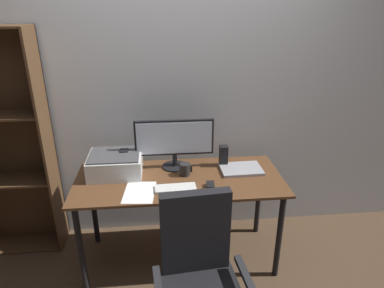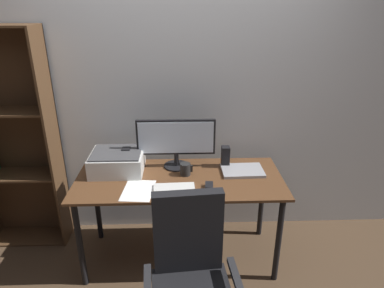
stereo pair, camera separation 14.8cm
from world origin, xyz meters
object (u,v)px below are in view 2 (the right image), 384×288
object	(u,v)px
printer	(117,161)
office_chair	(191,288)
desk	(179,188)
monitor	(176,140)
laptop	(242,171)
bookshelf	(13,144)
mouse	(209,186)
speaker_right	(225,157)
speaker_left	(127,158)
coffee_mug	(185,169)
keyboard	(174,188)

from	to	relation	value
printer	office_chair	world-z (taller)	office_chair
desk	monitor	distance (m)	0.37
laptop	bookshelf	world-z (taller)	bookshelf
mouse	speaker_right	bearing A→B (deg)	70.78
desk	speaker_left	size ratio (longest dim) A/B	9.15
monitor	bookshelf	size ratio (longest dim) A/B	0.34
coffee_mug	laptop	xyz separation A→B (m)	(0.44, 0.03, -0.04)
mouse	office_chair	xyz separation A→B (m)	(-0.15, -0.64, -0.30)
keyboard	bookshelf	size ratio (longest dim) A/B	0.16
monitor	speaker_right	bearing A→B (deg)	-1.16
coffee_mug	laptop	bearing A→B (deg)	4.15
mouse	speaker_right	xyz separation A→B (m)	(0.16, 0.35, 0.07)
laptop	office_chair	world-z (taller)	office_chair
speaker_right	office_chair	xyz separation A→B (m)	(-0.31, -0.98, -0.37)
keyboard	speaker_right	size ratio (longest dim) A/B	1.71
speaker_right	printer	xyz separation A→B (m)	(-0.85, -0.05, -0.00)
desk	laptop	xyz separation A→B (m)	(0.49, 0.08, 0.10)
mouse	coffee_mug	size ratio (longest dim) A/B	1.00
monitor	bookshelf	bearing A→B (deg)	173.86
desk	monitor	world-z (taller)	monitor
desk	laptop	distance (m)	0.51
desk	coffee_mug	distance (m)	0.15
monitor	laptop	distance (m)	0.57
coffee_mug	laptop	world-z (taller)	coffee_mug
coffee_mug	mouse	bearing A→B (deg)	-51.81
speaker_left	printer	bearing A→B (deg)	-143.05
keyboard	speaker_left	distance (m)	0.52
monitor	coffee_mug	bearing A→B (deg)	-64.05
monitor	office_chair	bearing A→B (deg)	-85.13
coffee_mug	keyboard	bearing A→B (deg)	-111.86
keyboard	speaker_left	size ratio (longest dim) A/B	1.71
laptop	coffee_mug	bearing A→B (deg)	-177.20
mouse	bookshelf	world-z (taller)	bookshelf
keyboard	printer	size ratio (longest dim) A/B	0.72
laptop	bookshelf	xyz separation A→B (m)	(-1.84, 0.25, 0.15)
speaker_right	printer	size ratio (longest dim) A/B	0.42
desk	speaker_left	world-z (taller)	speaker_left
mouse	printer	size ratio (longest dim) A/B	0.24
monitor	bookshelf	distance (m)	1.34
office_chair	printer	bearing A→B (deg)	115.13
speaker_right	bookshelf	size ratio (longest dim) A/B	0.09
laptop	monitor	bearing A→B (deg)	166.48
printer	office_chair	xyz separation A→B (m)	(0.54, -0.93, -0.36)
monitor	keyboard	size ratio (longest dim) A/B	2.11
monitor	keyboard	xyz separation A→B (m)	(-0.01, -0.35, -0.22)
monitor	printer	world-z (taller)	monitor
desk	speaker_left	distance (m)	0.49
speaker_left	bookshelf	bearing A→B (deg)	170.87
keyboard	coffee_mug	world-z (taller)	coffee_mug
speaker_left	speaker_right	bearing A→B (deg)	0.00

